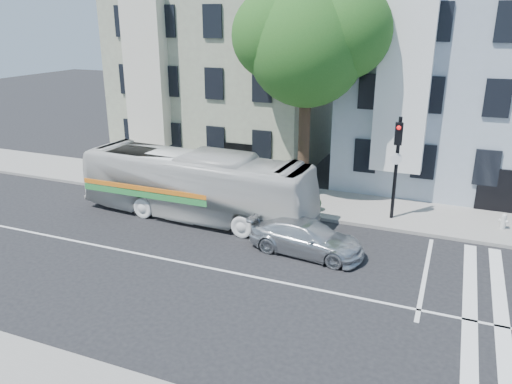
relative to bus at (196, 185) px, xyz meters
The scene contains 10 objects.
ground 5.96m from the bus, 48.65° to the right, with size 120.00×120.00×0.00m, color black.
sidewalk_far 5.49m from the bus, 44.04° to the left, with size 80.00×4.00×0.15m, color gray.
building_left 11.82m from the bus, 106.67° to the left, with size 12.00×10.00×11.00m, color gray.
building_right 15.69m from the bus, 44.67° to the left, with size 12.00×10.00×11.00m, color #9FABBE.
street_tree 8.59m from the bus, 48.81° to the left, with size 7.30×5.90×11.10m.
bus is the anchor object (origin of this frame).
sedan 6.11m from the bus, 16.54° to the right, with size 4.55×1.85×1.32m, color silver.
hedge 2.78m from the bus, 74.92° to the left, with size 8.50×0.84×0.70m, color #27601F, non-canonical shape.
traffic_signal 9.03m from the bus, 18.55° to the left, with size 0.50×0.55×4.77m.
fire_hydrant 13.54m from the bus, 14.79° to the left, with size 0.40×0.24×0.69m.
Camera 1 is at (6.92, -14.59, 8.70)m, focal length 35.00 mm.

